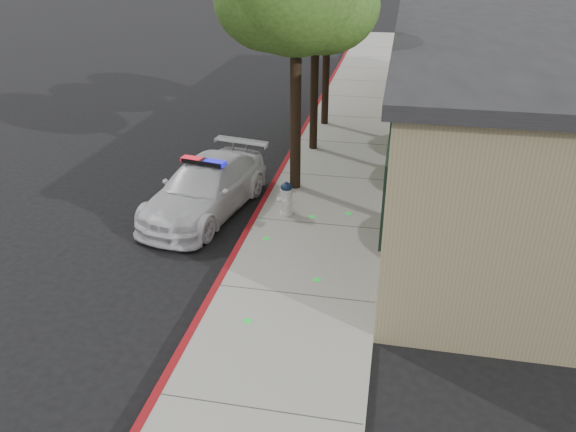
# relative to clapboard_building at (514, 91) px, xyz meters

# --- Properties ---
(ground) EXTENTS (120.00, 120.00, 0.00)m
(ground) POSITION_rel_clapboard_building_xyz_m (-6.69, -9.00, -2.13)
(ground) COLOR black
(ground) RESTS_ON ground
(sidewalk) EXTENTS (3.20, 60.00, 0.15)m
(sidewalk) POSITION_rel_clapboard_building_xyz_m (-5.09, -6.00, -2.05)
(sidewalk) COLOR #9B998D
(sidewalk) RESTS_ON ground
(red_curb) EXTENTS (0.14, 60.00, 0.16)m
(red_curb) POSITION_rel_clapboard_building_xyz_m (-6.63, -6.00, -2.05)
(red_curb) COLOR maroon
(red_curb) RESTS_ON ground
(clapboard_building) EXTENTS (7.30, 20.89, 4.24)m
(clapboard_building) POSITION_rel_clapboard_building_xyz_m (0.00, 0.00, 0.00)
(clapboard_building) COLOR #897C5A
(clapboard_building) RESTS_ON ground
(police_car) EXTENTS (2.62, 4.77, 1.43)m
(police_car) POSITION_rel_clapboard_building_xyz_m (-7.98, -5.61, -1.47)
(police_car) COLOR white
(police_car) RESTS_ON ground
(fire_hydrant) EXTENTS (0.48, 0.42, 0.84)m
(fire_hydrant) POSITION_rel_clapboard_building_xyz_m (-5.90, -5.62, -1.55)
(fire_hydrant) COLOR silver
(fire_hydrant) RESTS_ON sidewalk
(street_tree_mid) EXTENTS (3.03, 3.12, 5.78)m
(street_tree_mid) POSITION_rel_clapboard_building_xyz_m (-5.99, -0.70, 2.38)
(street_tree_mid) COLOR black
(street_tree_mid) RESTS_ON sidewalk
(street_tree_far) EXTENTS (3.20, 2.93, 5.54)m
(street_tree_far) POSITION_rel_clapboard_building_xyz_m (-5.97, 1.93, 2.19)
(street_tree_far) COLOR black
(street_tree_far) RESTS_ON sidewalk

